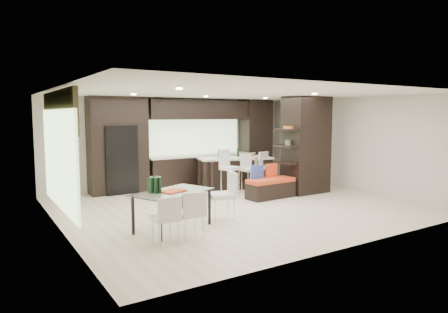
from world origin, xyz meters
TOP-DOWN VIEW (x-y plane):
  - ground at (0.00, 0.00)m, footprint 8.00×8.00m
  - back_wall at (0.00, 3.50)m, footprint 8.00×0.02m
  - left_wall at (-4.00, 0.00)m, footprint 0.02×7.00m
  - right_wall at (4.00, 0.00)m, footprint 0.02×7.00m
  - ceiling at (0.00, 0.00)m, footprint 8.00×7.00m
  - window_left at (-3.96, 0.20)m, footprint 0.04×3.20m
  - window_back at (0.60, 3.46)m, footprint 3.40×0.04m
  - stone_accent at (-3.93, 0.20)m, footprint 0.08×3.00m
  - ceiling_spots at (0.00, 0.25)m, footprint 4.00×3.00m
  - back_cabinetry at (0.50, 3.17)m, footprint 6.80×0.68m
  - refrigerator at (-1.90, 3.12)m, footprint 0.90×0.68m
  - partition_column at (2.60, 0.40)m, footprint 1.20×0.80m
  - kitchen_island at (1.32, 2.10)m, footprint 2.38×1.54m
  - stool_left at (0.64, 1.30)m, footprint 0.57×0.57m
  - stool_mid at (1.32, 1.33)m, footprint 0.39×0.39m
  - stool_right at (1.99, 1.33)m, footprint 0.47×0.47m
  - bench at (1.27, 0.30)m, footprint 1.38×0.58m
  - floor_vase at (1.03, 0.62)m, footprint 0.40×0.40m
  - dining_table at (-2.15, -0.98)m, footprint 1.74×1.37m
  - chair_near at (-2.15, -1.70)m, footprint 0.46×0.46m
  - chair_far at (-2.63, -1.70)m, footprint 0.42×0.42m
  - chair_end at (-1.05, -0.98)m, footprint 0.62×0.62m

SIDE VIEW (x-z plane):
  - ground at x=0.00m, z-range 0.00..0.00m
  - bench at x=1.27m, z-range 0.00..0.52m
  - dining_table at x=-2.15m, z-range 0.00..0.74m
  - chair_far at x=-2.63m, z-range 0.00..0.77m
  - chair_near at x=-2.15m, z-range 0.00..0.81m
  - stool_mid at x=1.32m, z-range 0.00..0.86m
  - stool_right at x=1.99m, z-range 0.00..0.89m
  - kitchen_island at x=1.32m, z-range 0.00..0.92m
  - chair_end at x=-1.05m, z-range 0.00..0.94m
  - stool_left at x=0.64m, z-range 0.00..1.00m
  - floor_vase at x=1.03m, z-range 0.00..1.06m
  - refrigerator at x=-1.90m, z-range 0.00..1.90m
  - back_wall at x=0.00m, z-range 0.00..2.70m
  - left_wall at x=-4.00m, z-range 0.00..2.70m
  - right_wall at x=4.00m, z-range 0.00..2.70m
  - window_left at x=-3.96m, z-range 0.40..2.30m
  - back_cabinetry at x=0.50m, z-range 0.00..2.70m
  - partition_column at x=2.60m, z-range 0.00..2.70m
  - window_back at x=0.60m, z-range 0.95..2.15m
  - stone_accent at x=-3.93m, z-range 1.85..2.65m
  - ceiling_spots at x=0.00m, z-range 2.67..2.69m
  - ceiling at x=0.00m, z-range 2.69..2.71m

